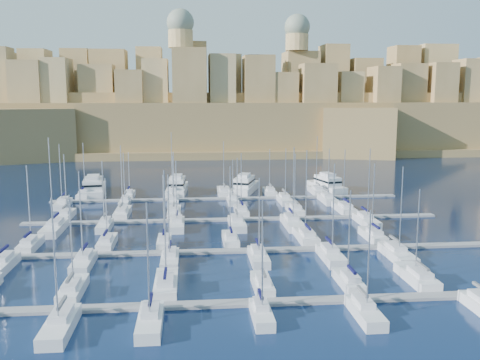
{
  "coord_description": "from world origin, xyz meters",
  "views": [
    {
      "loc": [
        -8.7,
        -95.52,
        25.37
      ],
      "look_at": [
        0.78,
        6.0,
        8.95
      ],
      "focal_mm": 40.0,
      "sensor_mm": 36.0,
      "label": 1
    }
  ],
  "objects": [
    {
      "name": "sailboat_15",
      "position": [
        -2.06,
        -6.87,
        0.74
      ],
      "size": [
        2.54,
        8.47,
        13.63
      ],
      "color": "silver",
      "rests_on": "ground"
    },
    {
      "name": "sailboat_18",
      "position": [
        -36.43,
        -17.55,
        0.74
      ],
      "size": [
        2.8,
        9.33,
        13.0
      ],
      "color": "silver",
      "rests_on": "ground"
    },
    {
      "name": "sailboat_3",
      "position": [
        0.45,
        -29.19,
        0.72
      ],
      "size": [
        2.35,
        7.83,
        12.14
      ],
      "color": "silver",
      "rests_on": "ground"
    },
    {
      "name": "pontoon_mid_near",
      "position": [
        0.0,
        -12.0,
        0.2
      ],
      "size": [
        84.0,
        2.0,
        0.4
      ],
      "primitive_type": "cube",
      "color": "slate",
      "rests_on": "ground"
    },
    {
      "name": "sailboat_12",
      "position": [
        -35.41,
        -6.88,
        0.74
      ],
      "size": [
        2.54,
        8.46,
        14.17
      ],
      "color": "silver",
      "rests_on": "ground"
    },
    {
      "name": "sailboat_21",
      "position": [
        1.45,
        -17.22,
        0.73
      ],
      "size": [
        2.6,
        8.65,
        13.35
      ],
      "color": "silver",
      "rests_on": "ground"
    },
    {
      "name": "sailboat_5",
      "position": [
        21.84,
        -28.31,
        0.74
      ],
      "size": [
        2.89,
        9.62,
        13.09
      ],
      "color": "silver",
      "rests_on": "ground"
    },
    {
      "name": "sailboat_24",
      "position": [
        -34.43,
        14.98,
        0.73
      ],
      "size": [
        2.45,
        8.17,
        13.61
      ],
      "color": "silver",
      "rests_on": "ground"
    },
    {
      "name": "ground",
      "position": [
        0.0,
        0.0,
        0.0
      ],
      "size": [
        600.0,
        600.0,
        0.0
      ],
      "primitive_type": "plane",
      "color": "black",
      "rests_on": "ground"
    },
    {
      "name": "sailboat_9",
      "position": [
        -0.92,
        -38.53,
        0.71
      ],
      "size": [
        2.17,
        7.25,
        11.33
      ],
      "color": "silver",
      "rests_on": "ground"
    },
    {
      "name": "motor_yacht_b",
      "position": [
        -12.3,
        41.0,
        1.73
      ],
      "size": [
        5.63,
        15.86,
        5.25
      ],
      "color": "silver",
      "rests_on": "ground"
    },
    {
      "name": "sailboat_27",
      "position": [
        1.93,
        15.22,
        0.73
      ],
      "size": [
        2.6,
        8.67,
        13.4
      ],
      "color": "silver",
      "rests_on": "ground"
    },
    {
      "name": "sailboat_36",
      "position": [
        -34.95,
        37.48,
        0.74
      ],
      "size": [
        2.75,
        9.18,
        13.9
      ],
      "color": "silver",
      "rests_on": "ground"
    },
    {
      "name": "sailboat_25",
      "position": [
        -23.1,
        15.72,
        0.76
      ],
      "size": [
        2.9,
        9.68,
        15.17
      ],
      "color": "silver",
      "rests_on": "ground"
    },
    {
      "name": "sailboat_32",
      "position": [
        -11.46,
        4.51,
        0.74
      ],
      "size": [
        2.76,
        9.21,
        13.39
      ],
      "color": "silver",
      "rests_on": "ground"
    },
    {
      "name": "sailboat_38",
      "position": [
        -13.41,
        37.81,
        0.77
      ],
      "size": [
        2.96,
        9.86,
        16.31
      ],
      "color": "silver",
      "rests_on": "ground"
    },
    {
      "name": "sailboat_13",
      "position": [
        -22.92,
        -6.86,
        0.72
      ],
      "size": [
        2.55,
        8.49,
        11.89
      ],
      "color": "silver",
      "rests_on": "ground"
    },
    {
      "name": "pontoon_near",
      "position": [
        0.0,
        -34.0,
        0.2
      ],
      "size": [
        84.0,
        2.0,
        0.4
      ],
      "primitive_type": "cube",
      "color": "slate",
      "rests_on": "ground"
    },
    {
      "name": "sailboat_22",
      "position": [
        12.71,
        -17.55,
        0.76
      ],
      "size": [
        2.8,
        9.34,
        15.4
      ],
      "color": "silver",
      "rests_on": "ground"
    },
    {
      "name": "sailboat_39",
      "position": [
        -0.36,
        38.07,
        0.76
      ],
      "size": [
        3.12,
        10.39,
        13.86
      ],
      "color": "silver",
      "rests_on": "ground"
    },
    {
      "name": "sailboat_17",
      "position": [
        23.16,
        -6.67,
        0.74
      ],
      "size": [
        2.67,
        8.88,
        13.76
      ],
      "color": "silver",
      "rests_on": "ground"
    },
    {
      "name": "sailboat_10",
      "position": [
        10.98,
        -39.08,
        0.73
      ],
      "size": [
        2.51,
        8.37,
        13.09
      ],
      "color": "silver",
      "rests_on": "ground"
    },
    {
      "name": "sailboat_2",
      "position": [
        -12.13,
        -28.19,
        0.77
      ],
      "size": [
        2.96,
        9.86,
        16.11
      ],
      "color": "silver",
      "rests_on": "ground"
    },
    {
      "name": "sailboat_45",
      "position": [
        1.01,
        27.13,
        0.71
      ],
      "size": [
        2.38,
        7.94,
        10.8
      ],
      "color": "silver",
      "rests_on": "ground"
    },
    {
      "name": "sailboat_28",
      "position": [
        13.55,
        15.4,
        0.74
      ],
      "size": [
        2.71,
        9.03,
        13.11
      ],
      "color": "silver",
      "rests_on": "ground"
    },
    {
      "name": "sailboat_37",
      "position": [
        -23.95,
        36.63,
        0.71
      ],
      "size": [
        2.24,
        7.46,
        11.55
      ],
      "color": "silver",
      "rests_on": "ground"
    },
    {
      "name": "sailboat_19",
      "position": [
        -24.73,
        -17.36,
        0.75
      ],
      "size": [
        2.68,
        8.94,
        14.73
      ],
      "color": "silver",
      "rests_on": "ground"
    },
    {
      "name": "sailboat_30",
      "position": [
        -34.13,
        3.83,
        0.79
      ],
      "size": [
        3.18,
        10.6,
        17.94
      ],
      "color": "silver",
      "rests_on": "ground"
    },
    {
      "name": "pontoon_far",
      "position": [
        0.0,
        32.0,
        0.2
      ],
      "size": [
        84.0,
        2.0,
        0.4
      ],
      "primitive_type": "cube",
      "color": "slate",
      "rests_on": "ground"
    },
    {
      "name": "sailboat_40",
      "position": [
        11.32,
        37.21,
        0.72
      ],
      "size": [
        2.59,
        8.64,
        11.98
      ],
      "color": "silver",
      "rests_on": "ground"
    },
    {
      "name": "sailboat_8",
      "position": [
        -13.38,
        -39.35,
        0.75
      ],
      "size": [
        2.68,
        8.92,
        14.41
      ],
      "color": "silver",
      "rests_on": "ground"
    },
    {
      "name": "motor_yacht_c",
      "position": [
        5.23,
        41.1,
        1.73
      ],
      "size": [
        9.36,
        16.48,
        5.25
      ],
      "color": "silver",
      "rests_on": "ground"
    },
    {
      "name": "sailboat_31",
      "position": [
        -25.08,
        5.08,
        0.73
      ],
      "size": [
        2.41,
        8.04,
        13.42
      ],
      "color": "silver",
      "rests_on": "ground"
    },
    {
      "name": "sailboat_20",
      "position": [
        -12.03,
        -17.23,
        0.74
      ],
      "size": [
        2.6,
        8.68,
        14.05
      ],
      "color": "silver",
      "rests_on": "ground"
    },
    {
      "name": "sailboat_26",
      "position": [
        -12.31,
        15.48,
        0.74
      ],
      "size": [
        2.75,
        9.18,
        13.73
      ],
      "color": "silver",
      "rests_on": "ground"
    },
    {
      "name": "sailboat_42",
      "position": [
        -37.8,
        26.63,
        0.75
      ],
      "size": [
        2.69,
        8.97,
        14.73
      ],
      "color": "silver",
      "rests_on": "ground"
    },
    {
      "name": "sailboat_16",
      "position": [
        11.26,
        -6.21,
        0.77
      ],
      "size": [
        2.95,
        9.82,
        16.15
      ],
      "color": "silver",
      "rests_on": "ground"
    },
    {
      "name": "sailboat_43",
      "position": [
        -23.93,
        27.41,
        0.72
      ],
      "size": [
        2.21,
        7.37,
        12.6
      ],
      "color": "silver",
      "rests_on": "ground"
    },
    {
      "name": "sailboat_23",
      "position": [
        23.21,
        -17.84,
        0.76
      ],
      "size": [
        2.98,
        9.92,
        14.85
      ],
      "color": "silver",
      "rests_on": "ground"
    },
    {
      "name": "sailboat_7",
      "position": [
        -23.0,
        -39.6,
        0.76
      ],
      "size": [
        2.83,
        9.43,
        15.1
      ],
      "color": "silver",
      "rests_on": "ground"
    },
    {
      "name": "sailboat_29",
      "position": [
        24.53,
        15.85,
        0.75
      ],
      "size": [
        2.99,
        9.95,
        13.85
      ],
      "color": "silver",
      "rests_on": "ground"
    },
    {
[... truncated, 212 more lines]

